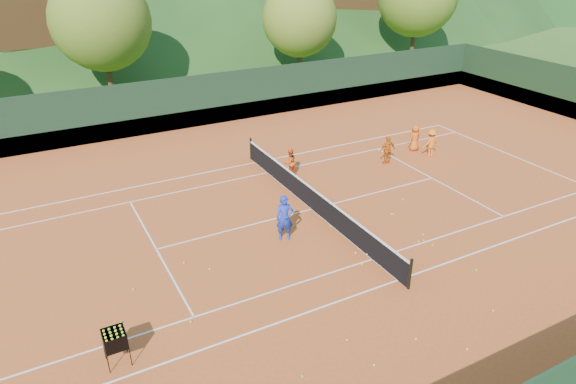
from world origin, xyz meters
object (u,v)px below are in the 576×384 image
student_a (290,162)px  student_b (388,150)px  student_d (431,143)px  ball_hopper (115,340)px  tennis_net (312,198)px  coach (285,218)px  student_c (415,138)px

student_a → student_b: student_b is taller
student_d → ball_hopper: bearing=23.3°
student_a → tennis_net: 3.48m
student_a → tennis_net: bearing=64.6°
tennis_net → ball_hopper: (-8.70, -4.89, 0.25)m
tennis_net → ball_hopper: 9.98m
ball_hopper → student_b: bearing=26.8°
student_b → student_d: (2.47, -0.28, 0.01)m
student_d → tennis_net: size_ratio=0.12×
coach → student_b: (7.65, 3.87, -0.16)m
ball_hopper → tennis_net: bearing=29.3°
student_b → ball_hopper: size_ratio=1.43×
coach → student_d: bearing=38.6°
student_a → ball_hopper: 12.59m
tennis_net → ball_hopper: size_ratio=12.07×
student_b → student_c: 2.44m
student_a → tennis_net: size_ratio=0.11×
student_a → student_c: size_ratio=0.94×
student_b → tennis_net: student_b is taller
student_a → student_d: student_d is taller
student_c → student_d: bearing=98.0°
student_d → ball_hopper: 18.16m
student_a → student_b: (4.81, -1.02, 0.07)m
student_c → student_b: bearing=17.6°
student_b → ball_hopper: (-14.30, -7.24, 0.03)m
student_a → student_d: 7.39m
student_a → tennis_net: student_a is taller
student_c → ball_hopper: bearing=25.7°
coach → student_a: 5.67m
student_b → ball_hopper: 16.03m
student_b → tennis_net: bearing=26.7°
student_b → tennis_net: size_ratio=0.12×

